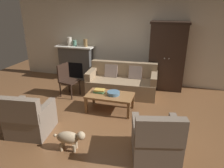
{
  "coord_description": "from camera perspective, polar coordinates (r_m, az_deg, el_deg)",
  "views": [
    {
      "loc": [
        1.48,
        -3.9,
        2.45
      ],
      "look_at": [
        0.16,
        0.74,
        0.55
      ],
      "focal_mm": 33.3,
      "sensor_mm": 36.0,
      "label": 1
    }
  ],
  "objects": [
    {
      "name": "fireplace",
      "position": [
        7.15,
        -9.82,
        5.92
      ],
      "size": [
        1.26,
        0.48,
        1.12
      ],
      "color": "#4C4947",
      "rests_on": "ground"
    },
    {
      "name": "side_chair_wooden",
      "position": [
        5.85,
        -12.32,
        1.63
      ],
      "size": [
        0.52,
        0.52,
        0.9
      ],
      "color": "black",
      "rests_on": "ground"
    },
    {
      "name": "armchair_near_right",
      "position": [
        3.65,
        12.0,
        -14.83
      ],
      "size": [
        0.92,
        0.93,
        0.88
      ],
      "color": "#756656",
      "rests_on": "ground"
    },
    {
      "name": "back_wall",
      "position": [
        6.7,
        3.04,
        12.45
      ],
      "size": [
        7.2,
        0.1,
        2.8
      ],
      "primitive_type": "cube",
      "color": "silver",
      "rests_on": "ground"
    },
    {
      "name": "coffee_table",
      "position": [
        4.94,
        -0.59,
        -3.48
      ],
      "size": [
        1.1,
        0.6,
        0.42
      ],
      "color": "olive",
      "rests_on": "ground"
    },
    {
      "name": "fruit_bowl",
      "position": [
        4.89,
        0.4,
        -2.54
      ],
      "size": [
        0.3,
        0.3,
        0.08
      ],
      "primitive_type": "cylinder",
      "color": "slate",
      "rests_on": "coffee_table"
    },
    {
      "name": "armoire",
      "position": [
        6.29,
        14.88,
        7.34
      ],
      "size": [
        1.06,
        0.57,
        1.97
      ],
      "color": "black",
      "rests_on": "ground"
    },
    {
      "name": "couch",
      "position": [
        5.91,
        2.77,
        0.3
      ],
      "size": [
        1.97,
        0.97,
        0.86
      ],
      "color": "#937A5B",
      "rests_on": "ground"
    },
    {
      "name": "dog",
      "position": [
        3.82,
        -11.56,
        -14.29
      ],
      "size": [
        0.57,
        0.25,
        0.39
      ],
      "color": "tan",
      "rests_on": "ground"
    },
    {
      "name": "armchair_near_left",
      "position": [
        4.44,
        -21.69,
        -8.92
      ],
      "size": [
        0.86,
        0.86,
        0.88
      ],
      "color": "#756656",
      "rests_on": "ground"
    },
    {
      "name": "book_stack",
      "position": [
        5.02,
        -3.49,
        -1.9
      ],
      "size": [
        0.26,
        0.19,
        0.08
      ],
      "color": "#427A4C",
      "rests_on": "coffee_table"
    },
    {
      "name": "mantel_vase_jade",
      "position": [
        6.99,
        -10.22,
        10.97
      ],
      "size": [
        0.12,
        0.12,
        0.19
      ],
      "primitive_type": "cylinder",
      "color": "slate",
      "rests_on": "fireplace"
    },
    {
      "name": "mantel_vase_bronze",
      "position": [
        6.83,
        -7.31,
        11.13
      ],
      "size": [
        0.12,
        0.12,
        0.24
      ],
      "primitive_type": "cylinder",
      "color": "olive",
      "rests_on": "fireplace"
    },
    {
      "name": "mantel_vase_cream",
      "position": [
        7.06,
        -11.59,
        11.37
      ],
      "size": [
        0.15,
        0.15,
        0.28
      ],
      "primitive_type": "cylinder",
      "color": "beige",
      "rests_on": "fireplace"
    },
    {
      "name": "ground_plane",
      "position": [
        4.84,
        -4.24,
        -9.01
      ],
      "size": [
        9.6,
        9.6,
        0.0
      ],
      "primitive_type": "plane",
      "color": "brown"
    }
  ]
}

